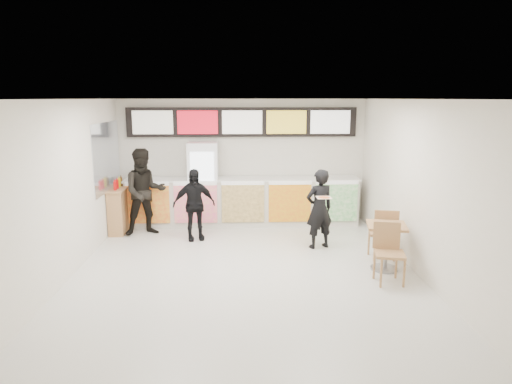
{
  "coord_description": "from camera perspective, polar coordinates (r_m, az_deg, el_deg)",
  "views": [
    {
      "loc": [
        -0.12,
        -7.63,
        3.02
      ],
      "look_at": [
        0.24,
        1.2,
        1.19
      ],
      "focal_mm": 32.0,
      "sensor_mm": 36.0,
      "label": 1
    }
  ],
  "objects": [
    {
      "name": "service_counter",
      "position": [
        11.0,
        -1.67,
        -1.17
      ],
      "size": [
        5.56,
        0.77,
        1.14
      ],
      "color": "silver",
      "rests_on": "floor"
    },
    {
      "name": "customer_left",
      "position": [
        10.42,
        -13.74,
        -0.0
      ],
      "size": [
        1.13,
        1.0,
        1.94
      ],
      "primitive_type": "imported",
      "rotation": [
        0.0,
        0.0,
        0.33
      ],
      "color": "black",
      "rests_on": "floor"
    },
    {
      "name": "wall_back",
      "position": [
        11.24,
        -1.72,
        3.91
      ],
      "size": [
        6.0,
        0.0,
        6.0
      ],
      "primitive_type": "plane",
      "rotation": [
        1.57,
        0.0,
        0.0
      ],
      "color": "silver",
      "rests_on": "floor"
    },
    {
      "name": "wall_left",
      "position": [
        8.3,
        -22.62,
        0.23
      ],
      "size": [
        0.0,
        7.0,
        7.0
      ],
      "primitive_type": "plane",
      "rotation": [
        1.57,
        0.0,
        1.57
      ],
      "color": "silver",
      "rests_on": "floor"
    },
    {
      "name": "floor",
      "position": [
        8.21,
        -1.38,
        -9.9
      ],
      "size": [
        7.0,
        7.0,
        0.0
      ],
      "primitive_type": "plane",
      "color": "beige",
      "rests_on": "ground"
    },
    {
      "name": "menu_board",
      "position": [
        11.06,
        -1.74,
        8.73
      ],
      "size": [
        5.5,
        0.14,
        0.7
      ],
      "color": "black",
      "rests_on": "wall_back"
    },
    {
      "name": "drinks_fridge",
      "position": [
        10.96,
        -6.57,
        0.99
      ],
      "size": [
        0.7,
        0.67,
        2.0
      ],
      "color": "white",
      "rests_on": "floor"
    },
    {
      "name": "condiment_ledge",
      "position": [
        10.85,
        -16.71,
        -2.13
      ],
      "size": [
        0.37,
        0.92,
        1.22
      ],
      "color": "tan",
      "rests_on": "floor"
    },
    {
      "name": "ceiling",
      "position": [
        7.63,
        -1.49,
        11.54
      ],
      "size": [
        7.0,
        7.0,
        0.0
      ],
      "primitive_type": "plane",
      "rotation": [
        3.14,
        0.0,
        0.0
      ],
      "color": "white",
      "rests_on": "wall_back"
    },
    {
      "name": "customer_mid",
      "position": [
        9.86,
        -7.76,
        -1.57
      ],
      "size": [
        0.98,
        0.61,
        1.55
      ],
      "primitive_type": "imported",
      "rotation": [
        0.0,
        0.0,
        0.27
      ],
      "color": "black",
      "rests_on": "floor"
    },
    {
      "name": "mirror_panel",
      "position": [
        10.56,
        -18.14,
        4.2
      ],
      "size": [
        0.01,
        2.0,
        1.5
      ],
      "primitive_type": "cube",
      "color": "#B2B7BF",
      "rests_on": "wall_left"
    },
    {
      "name": "pizza_slice",
      "position": [
        8.81,
        8.49,
        -0.64
      ],
      "size": [
        0.36,
        0.36,
        0.02
      ],
      "color": "beige",
      "rests_on": "customer_main"
    },
    {
      "name": "customer_main",
      "position": [
        9.32,
        7.92,
        -2.11
      ],
      "size": [
        0.69,
        0.57,
        1.63
      ],
      "primitive_type": "imported",
      "rotation": [
        0.0,
        0.0,
        3.49
      ],
      "color": "black",
      "rests_on": "floor"
    },
    {
      "name": "cafe_table",
      "position": [
        8.43,
        15.93,
        -5.61
      ],
      "size": [
        0.8,
        1.75,
        0.99
      ],
      "rotation": [
        0.0,
        0.0,
        -0.21
      ],
      "color": "tan",
      "rests_on": "floor"
    },
    {
      "name": "wall_right",
      "position": [
        8.38,
        19.54,
        0.56
      ],
      "size": [
        0.0,
        7.0,
        7.0
      ],
      "primitive_type": "plane",
      "rotation": [
        1.57,
        0.0,
        -1.57
      ],
      "color": "silver",
      "rests_on": "floor"
    }
  ]
}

